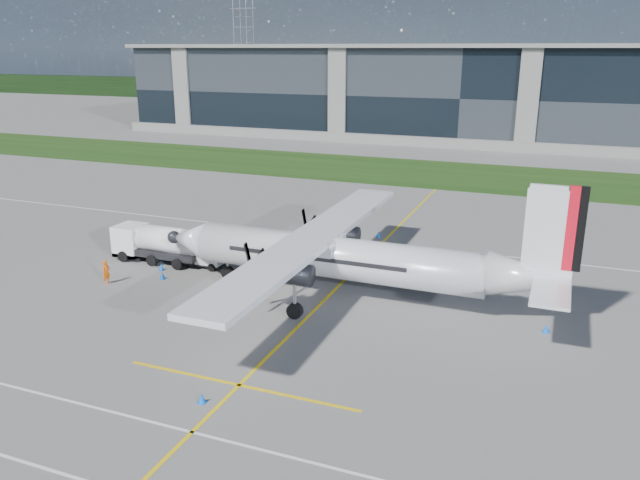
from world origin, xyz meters
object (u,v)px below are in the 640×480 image
Objects in this scene: turboprop_aircraft at (351,235)px; safety_cone_stbdwing at (379,234)px; ground_crew_person at (106,270)px; safety_cone_portwing at (202,398)px; safety_cone_nose_stbd at (212,261)px; safety_cone_fwd at (161,267)px; safety_cone_tail at (546,328)px; fuel_tanker_truck at (152,243)px; pylon_west at (244,48)px; baggage_tug at (207,256)px; safety_cone_nose_port at (163,275)px.

turboprop_aircraft reaches higher than safety_cone_stbdwing.
safety_cone_portwing is at bearing -119.44° from ground_crew_person.
safety_cone_fwd is (-2.65, -2.47, 0.00)m from safety_cone_nose_stbd.
safety_cone_stbdwing is (-13.76, 14.01, 0.00)m from safety_cone_tail.
fuel_tanker_truck is 14.37× the size of safety_cone_nose_stbd.
safety_cone_stbdwing is at bearing -57.82° from pylon_west.
safety_cone_nose_stbd is at bearing 172.40° from safety_cone_tail.
safety_cone_nose_port is (-1.50, -3.27, -0.57)m from baggage_tug.
safety_cone_tail and safety_cone_stbdwing have the same top height.
ground_crew_person is 7.49m from safety_cone_nose_stbd.
safety_cone_nose_port and safety_cone_stbdwing have the same top height.
pylon_west is 163.36m from ground_crew_person.
pylon_west is 162.80m from safety_cone_nose_port.
ground_crew_person reaches higher than safety_cone_tail.
ground_crew_person is 4.00m from safety_cone_fwd.
ground_crew_person is (-0.01, -5.07, -0.42)m from fuel_tanker_truck.
turboprop_aircraft is 12.23m from safety_cone_nose_stbd.
ground_crew_person is (-15.84, -3.68, -3.16)m from turboprop_aircraft.
baggage_tug is 5.48× the size of safety_cone_tail.
baggage_tug is at bearing 171.62° from turboprop_aircraft.
safety_cone_nose_port is at bearing -126.32° from safety_cone_stbdwing.
baggage_tug is 3.25m from safety_cone_fwd.
safety_cone_nose_stbd is at bearing 119.66° from safety_cone_portwing.
baggage_tug is 23.29m from safety_cone_tail.
safety_cone_nose_port is at bearing -172.98° from turboprop_aircraft.
ground_crew_person is at bearing -117.30° from safety_cone_fwd.
safety_cone_fwd is at bearing -144.59° from baggage_tug.
pylon_west reaches higher than baggage_tug.
safety_cone_portwing is at bearing -60.34° from safety_cone_nose_stbd.
safety_cone_nose_stbd is at bearing 86.20° from baggage_tug.
safety_cone_fwd is at bearing 130.82° from safety_cone_portwing.
ground_crew_person is 3.69× the size of safety_cone_stbdwing.
ground_crew_person is at bearing -144.45° from safety_cone_nose_port.
safety_cone_fwd is 1.00× the size of safety_cone_portwing.
pylon_west is 4.17× the size of fuel_tanker_truck.
safety_cone_portwing is (10.79, -12.36, 0.00)m from safety_cone_nose_port.
fuel_tanker_truck is (68.49, -142.58, -13.65)m from pylon_west.
baggage_tug is 3.65m from safety_cone_nose_port.
pylon_west is 60.00× the size of safety_cone_tail.
safety_cone_portwing is at bearing -98.67° from turboprop_aircraft.
safety_cone_nose_stbd is (4.45, 0.91, -1.10)m from fuel_tanker_truck.
turboprop_aircraft is 12.00m from baggage_tug.
turboprop_aircraft is 14.63m from safety_cone_portwing.
baggage_tug is 14.89m from safety_cone_stbdwing.
safety_cone_nose_stbd is 18.70m from safety_cone_portwing.
safety_cone_nose_port is at bearing -47.04° from ground_crew_person.
pylon_west is at bearing 32.28° from ground_crew_person.
ground_crew_person is at bearing -174.01° from safety_cone_tail.
pylon_west is at bearing 115.99° from safety_cone_fwd.
ground_crew_person reaches higher than safety_cone_fwd.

